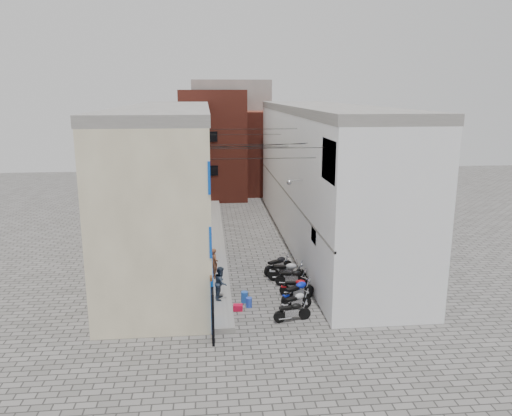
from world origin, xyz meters
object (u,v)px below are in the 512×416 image
object	(u,v)px
motorcycle_c	(298,291)
person_a	(214,263)
person_b	(221,283)
water_jug_near	(249,302)
water_jug_far	(244,297)
motorcycle_b	(296,301)
motorcycle_d	(297,286)
motorcycle_e	(292,276)
motorcycle_g	(278,264)
motorcycle_a	(292,310)
red_crate	(238,308)
motorcycle_f	(287,270)

from	to	relation	value
motorcycle_c	person_a	distance (m)	4.96
motorcycle_c	person_a	bearing A→B (deg)	-163.13
person_b	water_jug_near	world-z (taller)	person_b
person_b	water_jug_far	distance (m)	1.36
motorcycle_b	motorcycle_c	size ratio (longest dim) A/B	0.84
person_a	water_jug_near	size ratio (longest dim) A/B	3.50
motorcycle_d	water_jug_far	xyz separation A→B (m)	(-2.63, -0.58, -0.23)
motorcycle_e	motorcycle_g	size ratio (longest dim) A/B	0.90
motorcycle_b	motorcycle_d	distance (m)	1.84
motorcycle_e	motorcycle_b	bearing A→B (deg)	0.13
motorcycle_a	person_b	size ratio (longest dim) A/B	1.08
motorcycle_a	motorcycle_c	distance (m)	2.03
motorcycle_a	motorcycle_d	size ratio (longest dim) A/B	1.00
motorcycle_b	water_jug_far	distance (m)	2.61
person_a	water_jug_near	distance (m)	3.76
motorcycle_g	water_jug_far	size ratio (longest dim) A/B	3.74
water_jug_far	red_crate	bearing A→B (deg)	-112.76
motorcycle_c	motorcycle_e	world-z (taller)	motorcycle_c
motorcycle_b	motorcycle_d	size ratio (longest dim) A/B	1.01
motorcycle_a	motorcycle_d	world-z (taller)	motorcycle_d
person_a	water_jug_far	world-z (taller)	person_a
motorcycle_c	motorcycle_d	xyz separation A→B (m)	(0.10, 0.86, -0.10)
motorcycle_g	person_a	bearing A→B (deg)	-109.55
person_b	motorcycle_g	bearing A→B (deg)	-30.45
motorcycle_c	motorcycle_a	bearing A→B (deg)	-52.51
motorcycle_b	motorcycle_g	size ratio (longest dim) A/B	0.88
motorcycle_c	motorcycle_g	xyz separation A→B (m)	(-0.37, 3.93, -0.03)
motorcycle_b	person_b	world-z (taller)	person_b
red_crate	water_jug_near	bearing A→B (deg)	30.02
water_jug_near	motorcycle_e	bearing A→B (deg)	44.30
motorcycle_d	water_jug_near	distance (m)	2.74
motorcycle_e	red_crate	bearing A→B (deg)	-41.49
water_jug_far	red_crate	size ratio (longest dim) A/B	1.21
motorcycle_d	water_jug_near	bearing A→B (deg)	-62.12
motorcycle_d	motorcycle_e	distance (m)	1.25
motorcycle_d	motorcycle_f	bearing A→B (deg)	-172.41
motorcycle_e	person_a	size ratio (longest dim) A/B	1.09
motorcycle_g	red_crate	world-z (taller)	motorcycle_g
motorcycle_c	motorcycle_e	size ratio (longest dim) A/B	1.18
motorcycle_b	person_a	bearing A→B (deg)	-165.92
person_b	red_crate	world-z (taller)	person_b
motorcycle_b	motorcycle_g	world-z (taller)	motorcycle_g
motorcycle_a	motorcycle_b	xyz separation A→B (m)	(0.36, 0.99, 0.01)
motorcycle_b	water_jug_near	bearing A→B (deg)	-135.57
motorcycle_b	person_a	world-z (taller)	person_a
motorcycle_e	person_b	size ratio (longest dim) A/B	1.12
water_jug_near	motorcycle_d	bearing A→B (deg)	25.10
motorcycle_g	water_jug_near	distance (m)	4.69
motorcycle_f	water_jug_far	bearing A→B (deg)	-38.42
motorcycle_b	motorcycle_c	distance (m)	0.98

